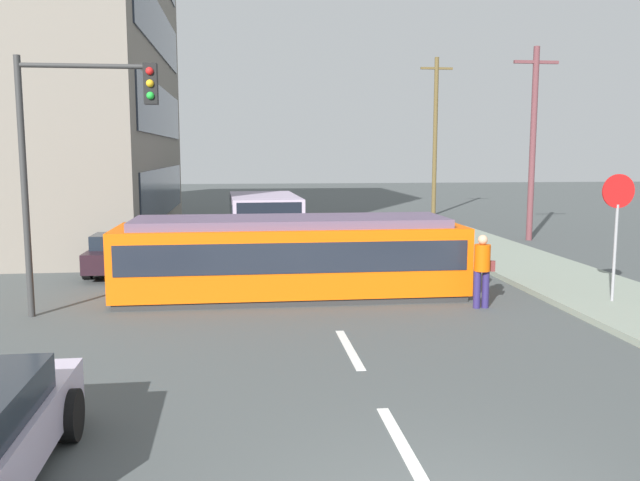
% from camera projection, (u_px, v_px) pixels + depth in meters
% --- Properties ---
extents(ground_plane, '(120.00, 120.00, 0.00)m').
position_uv_depth(ground_plane, '(322.00, 300.00, 15.73)').
color(ground_plane, '#474C4D').
extents(lane_stripe_1, '(0.16, 2.40, 0.01)m').
position_uv_depth(lane_stripe_1, '(404.00, 447.00, 7.86)').
color(lane_stripe_1, silver).
rests_on(lane_stripe_1, ground).
extents(lane_stripe_2, '(0.16, 2.40, 0.01)m').
position_uv_depth(lane_stripe_2, '(349.00, 349.00, 11.79)').
color(lane_stripe_2, silver).
rests_on(lane_stripe_2, ground).
extents(lane_stripe_3, '(0.16, 2.40, 0.01)m').
position_uv_depth(lane_stripe_3, '(299.00, 257.00, 22.19)').
color(lane_stripe_3, silver).
rests_on(lane_stripe_3, ground).
extents(lane_stripe_4, '(0.16, 2.40, 0.01)m').
position_uv_depth(lane_stripe_4, '(287.00, 235.00, 28.10)').
color(lane_stripe_4, silver).
rests_on(lane_stripe_4, ground).
extents(streetcar_tram, '(8.35, 2.57, 1.94)m').
position_uv_depth(streetcar_tram, '(291.00, 255.00, 16.07)').
color(streetcar_tram, '#F45807').
rests_on(streetcar_tram, ground).
extents(city_bus, '(2.70, 5.52, 1.87)m').
position_uv_depth(city_bus, '(264.00, 216.00, 25.37)').
color(city_bus, '#B8A5C1').
rests_on(city_bus, ground).
extents(pedestrian_crossing, '(0.51, 0.36, 1.67)m').
position_uv_depth(pedestrian_crossing, '(482.00, 267.00, 14.81)').
color(pedestrian_crossing, navy).
rests_on(pedestrian_crossing, ground).
extents(parked_sedan_mid, '(2.04, 4.07, 1.19)m').
position_uv_depth(parked_sedan_mid, '(128.00, 250.00, 19.49)').
color(parked_sedan_mid, black).
rests_on(parked_sedan_mid, ground).
extents(stop_sign, '(0.76, 0.07, 2.88)m').
position_uv_depth(stop_sign, '(617.00, 211.00, 14.74)').
color(stop_sign, gray).
rests_on(stop_sign, sidewalk_curb_right).
extents(traffic_light_mast, '(2.87, 0.33, 5.47)m').
position_uv_depth(traffic_light_mast, '(75.00, 137.00, 13.77)').
color(traffic_light_mast, '#333333').
rests_on(traffic_light_mast, ground).
extents(utility_pole_mid, '(1.80, 0.24, 7.58)m').
position_uv_depth(utility_pole_mid, '(533.00, 140.00, 25.98)').
color(utility_pole_mid, brown).
rests_on(utility_pole_mid, ground).
extents(utility_pole_far, '(1.80, 0.24, 8.68)m').
position_uv_depth(utility_pole_far, '(435.00, 134.00, 36.64)').
color(utility_pole_far, brown).
rests_on(utility_pole_far, ground).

